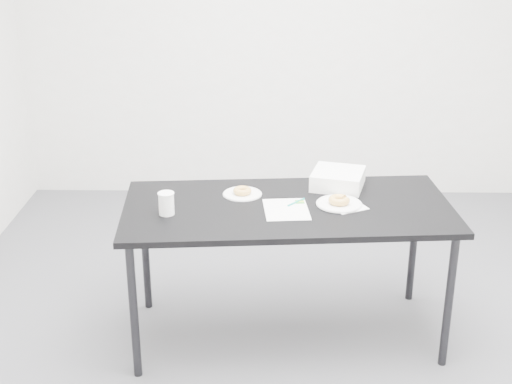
{
  "coord_description": "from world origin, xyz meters",
  "views": [
    {
      "loc": [
        -0.06,
        -3.53,
        2.22
      ],
      "look_at": [
        -0.12,
        0.02,
        0.79
      ],
      "focal_mm": 50.0,
      "sensor_mm": 36.0,
      "label": 1
    }
  ],
  "objects_px": {
    "pen": "(296,202)",
    "bakery_box": "(338,179)",
    "donut_far": "(242,191)",
    "table": "(288,216)",
    "scorecard": "(286,209)",
    "coffee_cup": "(166,203)",
    "plate_far": "(242,194)",
    "donut_near": "(339,200)",
    "plate_near": "(339,204)"
  },
  "relations": [
    {
      "from": "pen",
      "to": "bakery_box",
      "type": "height_order",
      "value": "bakery_box"
    },
    {
      "from": "pen",
      "to": "donut_far",
      "type": "xyz_separation_m",
      "value": [
        -0.29,
        0.12,
        0.02
      ]
    },
    {
      "from": "pen",
      "to": "donut_near",
      "type": "distance_m",
      "value": 0.22
    },
    {
      "from": "donut_far",
      "to": "bakery_box",
      "type": "xyz_separation_m",
      "value": [
        0.52,
        0.13,
        0.02
      ]
    },
    {
      "from": "scorecard",
      "to": "coffee_cup",
      "type": "distance_m",
      "value": 0.61
    },
    {
      "from": "scorecard",
      "to": "coffee_cup",
      "type": "height_order",
      "value": "coffee_cup"
    },
    {
      "from": "scorecard",
      "to": "plate_far",
      "type": "xyz_separation_m",
      "value": [
        -0.23,
        0.2,
        0.0
      ]
    },
    {
      "from": "scorecard",
      "to": "pen",
      "type": "bearing_deg",
      "value": 52.6
    },
    {
      "from": "scorecard",
      "to": "bakery_box",
      "type": "height_order",
      "value": "bakery_box"
    },
    {
      "from": "pen",
      "to": "plate_near",
      "type": "relative_size",
      "value": 0.55
    },
    {
      "from": "plate_near",
      "to": "bakery_box",
      "type": "bearing_deg",
      "value": 86.43
    },
    {
      "from": "table",
      "to": "scorecard",
      "type": "relative_size",
      "value": 6.19
    },
    {
      "from": "table",
      "to": "donut_far",
      "type": "bearing_deg",
      "value": 144.36
    },
    {
      "from": "plate_near",
      "to": "plate_far",
      "type": "relative_size",
      "value": 1.13
    },
    {
      "from": "pen",
      "to": "bakery_box",
      "type": "distance_m",
      "value": 0.34
    },
    {
      "from": "donut_near",
      "to": "donut_far",
      "type": "height_order",
      "value": "donut_near"
    },
    {
      "from": "donut_near",
      "to": "coffee_cup",
      "type": "bearing_deg",
      "value": -171.38
    },
    {
      "from": "table",
      "to": "plate_near",
      "type": "height_order",
      "value": "plate_near"
    },
    {
      "from": "donut_near",
      "to": "donut_far",
      "type": "distance_m",
      "value": 0.53
    },
    {
      "from": "coffee_cup",
      "to": "pen",
      "type": "bearing_deg",
      "value": 13.13
    },
    {
      "from": "donut_near",
      "to": "pen",
      "type": "bearing_deg",
      "value": 174.86
    },
    {
      "from": "coffee_cup",
      "to": "donut_near",
      "type": "bearing_deg",
      "value": 8.62
    },
    {
      "from": "pen",
      "to": "donut_near",
      "type": "bearing_deg",
      "value": -53.03
    },
    {
      "from": "bakery_box",
      "to": "scorecard",
      "type": "bearing_deg",
      "value": -116.94
    },
    {
      "from": "coffee_cup",
      "to": "scorecard",
      "type": "bearing_deg",
      "value": 6.51
    },
    {
      "from": "pen",
      "to": "donut_near",
      "type": "relative_size",
      "value": 1.18
    },
    {
      "from": "donut_far",
      "to": "table",
      "type": "bearing_deg",
      "value": -31.27
    },
    {
      "from": "table",
      "to": "pen",
      "type": "distance_m",
      "value": 0.08
    },
    {
      "from": "plate_near",
      "to": "donut_near",
      "type": "xyz_separation_m",
      "value": [
        0.0,
        0.0,
        0.02
      ]
    },
    {
      "from": "plate_near",
      "to": "coffee_cup",
      "type": "bearing_deg",
      "value": -171.38
    },
    {
      "from": "donut_near",
      "to": "plate_far",
      "type": "height_order",
      "value": "donut_near"
    },
    {
      "from": "table",
      "to": "pen",
      "type": "xyz_separation_m",
      "value": [
        0.04,
        0.03,
        0.07
      ]
    },
    {
      "from": "table",
      "to": "plate_far",
      "type": "relative_size",
      "value": 8.35
    },
    {
      "from": "scorecard",
      "to": "pen",
      "type": "height_order",
      "value": "pen"
    },
    {
      "from": "table",
      "to": "bakery_box",
      "type": "distance_m",
      "value": 0.41
    },
    {
      "from": "plate_far",
      "to": "bakery_box",
      "type": "relative_size",
      "value": 0.78
    },
    {
      "from": "scorecard",
      "to": "plate_near",
      "type": "distance_m",
      "value": 0.28
    },
    {
      "from": "plate_near",
      "to": "coffee_cup",
      "type": "height_order",
      "value": "coffee_cup"
    },
    {
      "from": "bakery_box",
      "to": "plate_near",
      "type": "bearing_deg",
      "value": -78.96
    },
    {
      "from": "donut_far",
      "to": "plate_far",
      "type": "bearing_deg",
      "value": 0.0
    },
    {
      "from": "scorecard",
      "to": "plate_near",
      "type": "bearing_deg",
      "value": 8.26
    },
    {
      "from": "donut_near",
      "to": "coffee_cup",
      "type": "height_order",
      "value": "coffee_cup"
    },
    {
      "from": "table",
      "to": "donut_far",
      "type": "xyz_separation_m",
      "value": [
        -0.24,
        0.15,
        0.08
      ]
    },
    {
      "from": "plate_near",
      "to": "donut_far",
      "type": "xyz_separation_m",
      "value": [
        -0.51,
        0.14,
        0.02
      ]
    },
    {
      "from": "plate_near",
      "to": "plate_far",
      "type": "xyz_separation_m",
      "value": [
        -0.51,
        0.14,
        -0.0
      ]
    },
    {
      "from": "plate_near",
      "to": "donut_near",
      "type": "distance_m",
      "value": 0.02
    },
    {
      "from": "plate_far",
      "to": "donut_near",
      "type": "bearing_deg",
      "value": -15.02
    },
    {
      "from": "scorecard",
      "to": "plate_far",
      "type": "bearing_deg",
      "value": 134.25
    },
    {
      "from": "table",
      "to": "donut_near",
      "type": "height_order",
      "value": "donut_near"
    },
    {
      "from": "pen",
      "to": "donut_far",
      "type": "distance_m",
      "value": 0.31
    }
  ]
}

